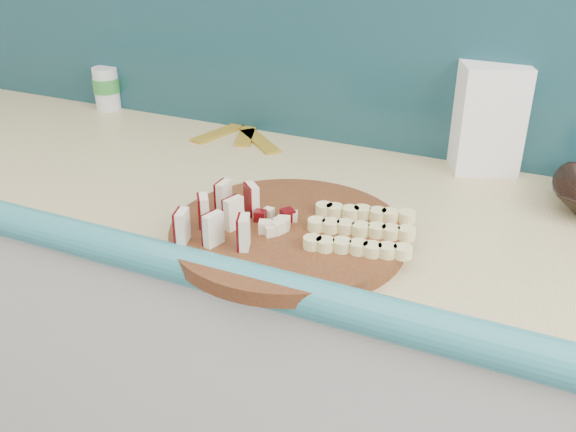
{
  "coord_description": "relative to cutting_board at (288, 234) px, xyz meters",
  "views": [
    {
      "loc": [
        0.6,
        0.52,
        1.42
      ],
      "look_at": [
        0.23,
        1.34,
        0.95
      ],
      "focal_mm": 40.0,
      "sensor_mm": 36.0,
      "label": 1
    }
  ],
  "objects": [
    {
      "name": "cutting_board",
      "position": [
        0.0,
        0.0,
        0.0
      ],
      "size": [
        0.45,
        0.45,
        0.02
      ],
      "primitive_type": "cylinder",
      "rotation": [
        0.0,
        0.0,
        0.24
      ],
      "color": "#4A1F10",
      "rests_on": "kitchen_counter"
    },
    {
      "name": "flour_bag",
      "position": [
        0.23,
        0.42,
        0.09
      ],
      "size": [
        0.15,
        0.13,
        0.21
      ],
      "primitive_type": "cube",
      "rotation": [
        0.0,
        0.0,
        0.4
      ],
      "color": "white",
      "rests_on": "kitchen_counter"
    },
    {
      "name": "banana_slices",
      "position": [
        0.11,
        0.03,
        0.02
      ],
      "size": [
        0.19,
        0.17,
        0.02
      ],
      "color": "#F3E794",
      "rests_on": "cutting_board"
    },
    {
      "name": "backsplash",
      "position": [
        -0.13,
        0.45,
        0.24
      ],
      "size": [
        2.2,
        0.02,
        0.5
      ],
      "primitive_type": "cube",
      "color": "teal",
      "rests_on": "kitchen_counter"
    },
    {
      "name": "apple_chunks",
      "position": [
        -0.02,
        -0.01,
        0.02
      ],
      "size": [
        0.06,
        0.06,
        0.02
      ],
      "color": "beige",
      "rests_on": "cutting_board"
    },
    {
      "name": "apple_wedges",
      "position": [
        -0.09,
        -0.05,
        0.04
      ],
      "size": [
        0.12,
        0.16,
        0.05
      ],
      "color": "#F4E6C3",
      "rests_on": "cutting_board"
    },
    {
      "name": "canister",
      "position": [
        -0.69,
        0.42,
        0.04
      ],
      "size": [
        0.06,
        0.06,
        0.11
      ],
      "rotation": [
        0.0,
        0.0,
        -0.27
      ],
      "color": "silver",
      "rests_on": "kitchen_counter"
    },
    {
      "name": "banana_peel",
      "position": [
        -0.29,
        0.38,
        -0.01
      ],
      "size": [
        0.21,
        0.18,
        0.01
      ],
      "rotation": [
        0.0,
        0.0,
        0.18
      ],
      "color": "gold",
      "rests_on": "kitchen_counter"
    },
    {
      "name": "kitchen_counter",
      "position": [
        -0.13,
        0.16,
        -0.47
      ],
      "size": [
        2.2,
        0.63,
        0.91
      ],
      "color": "silver",
      "rests_on": "ground"
    }
  ]
}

